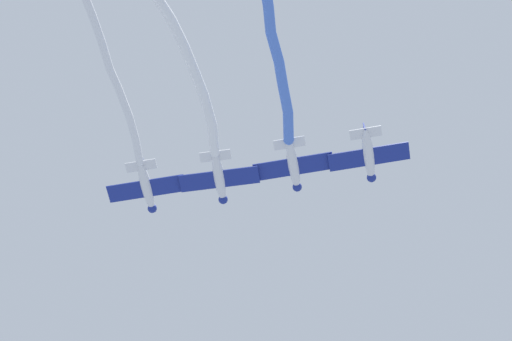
{
  "coord_description": "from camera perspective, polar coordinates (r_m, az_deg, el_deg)",
  "views": [
    {
      "loc": [
        -12.26,
        -32.47,
        5.2
      ],
      "look_at": [
        5.31,
        -4.57,
        70.33
      ],
      "focal_mm": 56.22,
      "sensor_mm": 36.0,
      "label": 1
    }
  ],
  "objects": [
    {
      "name": "airplane_lead",
      "position": [
        72.89,
        8.02,
        1.06
      ],
      "size": [
        6.54,
        6.18,
        1.85
      ],
      "rotation": [
        0.0,
        0.0,
        0.83
      ],
      "color": "silver"
    },
    {
      "name": "smoke_trail_right_wing",
      "position": [
        70.07,
        -4.56,
        6.88
      ],
      "size": [
        12.37,
        10.26,
        2.25
      ],
      "color": "white"
    },
    {
      "name": "airplane_slot",
      "position": [
        74.68,
        -7.79,
        -1.19
      ],
      "size": [
        6.56,
        6.16,
        1.85
      ],
      "rotation": [
        0.0,
        0.0,
        0.84
      ],
      "color": "silver"
    },
    {
      "name": "smoke_trail_slot",
      "position": [
        70.24,
        -10.03,
        6.38
      ],
      "size": [
        12.32,
        12.51,
        1.61
      ],
      "color": "white"
    },
    {
      "name": "airplane_right_wing",
      "position": [
        73.27,
        -2.63,
        -0.53
      ],
      "size": [
        6.68,
        6.03,
        1.85
      ],
      "rotation": [
        0.0,
        0.0,
        0.87
      ],
      "color": "silver"
    },
    {
      "name": "airplane_left_wing",
      "position": [
        73.03,
        2.67,
        0.37
      ],
      "size": [
        6.53,
        6.19,
        1.85
      ],
      "rotation": [
        0.0,
        0.0,
        0.83
      ],
      "color": "silver"
    },
    {
      "name": "smoke_trail_left_wing",
      "position": [
        68.68,
        1.06,
        11.55
      ],
      "size": [
        16.42,
        19.03,
        2.97
      ],
      "color": "#4C75DB"
    }
  ]
}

